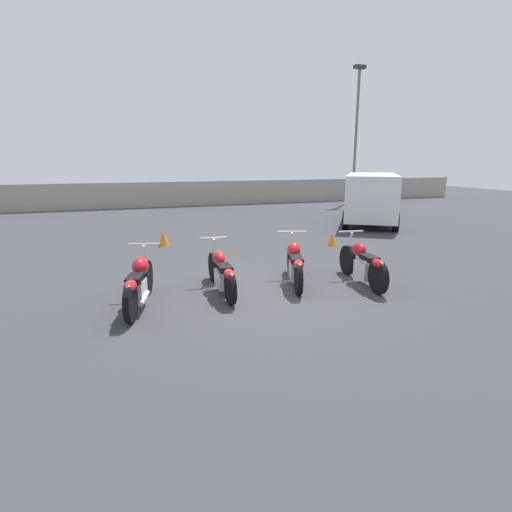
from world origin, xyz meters
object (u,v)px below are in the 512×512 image
at_px(light_pole_left, 357,124).
at_px(motorcycle_slot_2, 295,264).
at_px(traffic_cone_far, 332,239).
at_px(parked_van, 371,196).
at_px(motorcycle_slot_3, 363,264).
at_px(motorcycle_slot_0, 139,283).
at_px(motorcycle_slot_1, 222,272).
at_px(traffic_cone_near, 163,238).

height_order(light_pole_left, motorcycle_slot_2, light_pole_left).
xyz_separation_m(light_pole_left, traffic_cone_far, (-7.97, -11.36, -4.51)).
xyz_separation_m(light_pole_left, parked_van, (-4.07, -7.71, -3.59)).
distance_m(light_pole_left, traffic_cone_far, 14.60).
relative_size(light_pole_left, motorcycle_slot_3, 3.85).
bearing_deg(traffic_cone_far, motorcycle_slot_0, -148.77).
bearing_deg(parked_van, motorcycle_slot_2, -99.70).
xyz_separation_m(light_pole_left, motorcycle_slot_2, (-10.72, -14.60, -4.27)).
bearing_deg(parked_van, motorcycle_slot_3, -91.40).
distance_m(motorcycle_slot_3, traffic_cone_far, 3.97).
distance_m(light_pole_left, motorcycle_slot_2, 18.62).
distance_m(light_pole_left, motorcycle_slot_0, 20.88).
distance_m(motorcycle_slot_1, traffic_cone_far, 5.44).
distance_m(light_pole_left, motorcycle_slot_3, 18.25).
height_order(parked_van, traffic_cone_far, parked_van).
height_order(motorcycle_slot_2, traffic_cone_far, motorcycle_slot_2).
distance_m(motorcycle_slot_3, traffic_cone_near, 6.44).
relative_size(parked_van, traffic_cone_near, 11.72).
bearing_deg(motorcycle_slot_3, traffic_cone_far, 76.81).
bearing_deg(motorcycle_slot_0, parked_van, 51.29).
distance_m(motorcycle_slot_1, parked_van, 10.79).
distance_m(light_pole_left, traffic_cone_near, 16.75).
bearing_deg(motorcycle_slot_2, parked_van, 64.06).
relative_size(light_pole_left, traffic_cone_near, 17.52).
height_order(motorcycle_slot_3, traffic_cone_far, motorcycle_slot_3).
relative_size(light_pole_left, motorcycle_slot_2, 3.94).
distance_m(motorcycle_slot_0, traffic_cone_far, 6.95).
xyz_separation_m(motorcycle_slot_3, parked_van, (5.29, 7.37, 0.69)).
bearing_deg(motorcycle_slot_1, light_pole_left, 51.55).
bearing_deg(parked_van, traffic_cone_far, -102.59).
xyz_separation_m(motorcycle_slot_0, motorcycle_slot_1, (1.59, 0.34, -0.04)).
height_order(motorcycle_slot_0, traffic_cone_far, motorcycle_slot_0).
height_order(motorcycle_slot_1, motorcycle_slot_2, motorcycle_slot_2).
height_order(traffic_cone_near, traffic_cone_far, traffic_cone_near).
bearing_deg(light_pole_left, motorcycle_slot_2, -126.29).
relative_size(motorcycle_slot_0, parked_van, 0.38).
distance_m(motorcycle_slot_2, traffic_cone_far, 4.26).
xyz_separation_m(parked_van, traffic_cone_far, (-3.90, -3.66, -0.93)).
bearing_deg(motorcycle_slot_2, motorcycle_slot_1, -161.00).
bearing_deg(parked_van, light_pole_left, 96.44).
bearing_deg(traffic_cone_far, parked_van, 43.14).
relative_size(motorcycle_slot_0, motorcycle_slot_3, 0.99).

